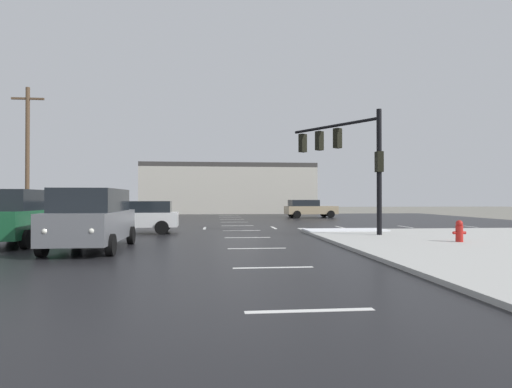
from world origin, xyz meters
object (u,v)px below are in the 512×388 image
suv_green (19,216)px  suv_grey (92,218)px  sedan_tan (309,208)px  traffic_signal_mast (347,151)px  sedan_white (135,216)px  fire_hydrant (459,231)px  utility_pole_far (27,152)px

suv_green → suv_grey: bearing=-121.6°
sedan_tan → suv_green: bearing=-132.1°
sedan_tan → traffic_signal_mast: bearing=-101.4°
sedan_white → sedan_tan: (12.25, 15.62, 0.00)m
traffic_signal_mast → sedan_white: bearing=45.9°
traffic_signal_mast → fire_hydrant: traffic_signal_mast is taller
traffic_signal_mast → suv_green: traffic_signal_mast is taller
traffic_signal_mast → fire_hydrant: size_ratio=6.95×
traffic_signal_mast → utility_pole_far: utility_pole_far is taller
suv_green → utility_pole_far: 16.01m
traffic_signal_mast → sedan_white: 10.71m
fire_hydrant → sedan_tan: bearing=91.5°
suv_grey → utility_pole_far: utility_pole_far is taller
fire_hydrant → suv_green: 16.34m
utility_pole_far → fire_hydrant: bearing=-36.5°
suv_green → suv_grey: (3.21, -2.01, 0.00)m
suv_grey → utility_pole_far: (-9.01, 16.41, 3.90)m
traffic_signal_mast → fire_hydrant: (2.74, -4.61, -3.43)m
sedan_white → suv_grey: bearing=85.7°
suv_green → utility_pole_far: size_ratio=0.51×
sedan_tan → suv_grey: suv_grey is taller
sedan_white → suv_grey: (-0.19, -6.59, 0.24)m
utility_pole_far → traffic_signal_mast: bearing=-31.2°
utility_pole_far → sedan_white: bearing=-46.9°
sedan_white → suv_green: bearing=50.8°
sedan_tan → suv_grey: 25.46m
fire_hydrant → traffic_signal_mast: bearing=120.7°
suv_green → sedan_tan: bearing=-37.3°
fire_hydrant → suv_green: bearing=173.4°
fire_hydrant → utility_pole_far: (-22.02, 16.28, 4.45)m
fire_hydrant → suv_grey: 13.02m
sedan_tan → utility_pole_far: size_ratio=0.49×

